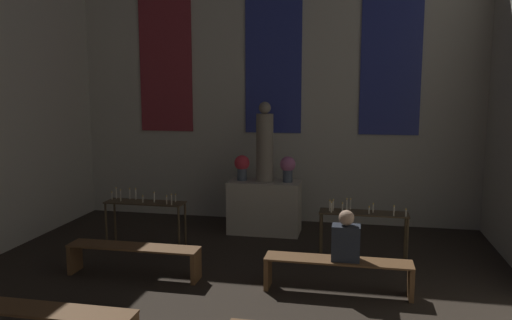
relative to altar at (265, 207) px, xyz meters
The scene contains 11 objects.
wall_back 2.51m from the altar, 90.00° to the left, with size 8.12×0.16×5.53m.
altar is the anchor object (origin of this frame).
statue 1.15m from the altar, ahead, with size 0.31×0.31×1.44m.
flower_vase_left 0.87m from the altar, behind, with size 0.28×0.28×0.47m.
flower_vase_right 0.87m from the altar, ahead, with size 0.28×0.28×0.47m.
candle_rack_left 2.20m from the altar, 143.30° to the right, with size 1.32×0.37×1.00m.
candle_rack_right 2.20m from the altar, 36.92° to the right, with size 1.32×0.37×0.99m.
pew_third_left 4.78m from the altar, 107.35° to the right, with size 1.90×0.36×0.45m.
pew_back_left 2.88m from the altar, 119.68° to the right, with size 1.90×0.36×0.45m.
pew_back_right 2.88m from the altar, 60.32° to the right, with size 1.90×0.36×0.45m.
person_seated 2.93m from the altar, 58.68° to the right, with size 0.36×0.24×0.66m.
Camera 1 is at (1.61, 1.35, 2.66)m, focal length 35.00 mm.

